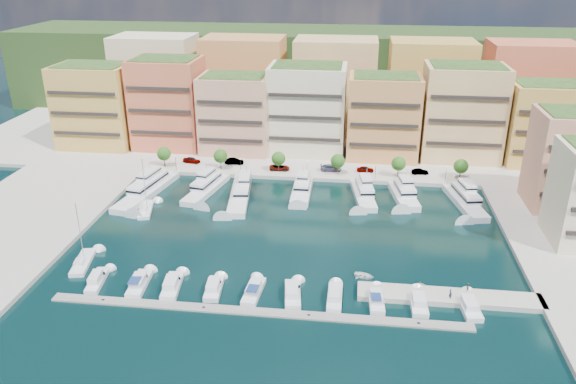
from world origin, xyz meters
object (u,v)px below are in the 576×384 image
Objects in this scene: yacht_1 at (207,187)px; yacht_3 at (302,189)px; cruiser_0 at (97,281)px; car_3 at (331,168)px; cruiser_3 at (214,289)px; cruiser_8 at (418,303)px; tree_0 at (164,154)px; cruiser_1 at (139,284)px; car_5 at (420,172)px; cruiser_4 at (254,292)px; yacht_4 at (363,193)px; tree_1 at (220,156)px; cruiser_7 at (376,300)px; lamppost_1 at (240,163)px; lamppost_3 at (376,169)px; car_0 at (192,160)px; tender_1 at (420,284)px; cruiser_5 at (293,294)px; yacht_2 at (241,192)px; cruiser_2 at (172,286)px; tender_0 at (364,276)px; yacht_0 at (148,188)px; car_1 at (234,161)px; cruiser_6 at (335,297)px; cruiser_9 at (469,307)px; tree_4 at (399,164)px; tree_5 at (461,166)px; yacht_6 at (465,200)px; lamppost_4 at (446,172)px; sailboat_2 at (146,210)px; tree_2 at (278,159)px; lamppost_2 at (307,166)px; sailboat_0 at (83,263)px; car_4 at (365,169)px; person_0 at (450,294)px; person_1 at (467,287)px.

yacht_1 is 1.25× the size of yacht_3.
cruiser_0 is 1.47× the size of car_3.
cruiser_8 is at bearing -0.00° from cruiser_3.
tree_0 is 0.98× the size of car_3.
yacht_3 is at bearing 61.53° from cruiser_1.
yacht_3 reaches higher than car_5.
car_5 is (23.93, 0.33, -0.10)m from car_3.
yacht_4 is at bearing 67.02° from cruiser_4.
tree_1 is 71.35m from cruiser_7.
lamppost_3 is (36.00, 0.00, 0.00)m from lamppost_1.
cruiser_3 is at bearing -83.44° from lamppost_1.
car_0 is 1.10× the size of car_5.
cruiser_7 is at bearing 136.63° from tender_1.
car_3 reaches higher than cruiser_5.
cruiser_0 is (-33.14, -46.24, -0.66)m from yacht_3.
cruiser_0 is (-18.17, -42.50, -0.66)m from yacht_2.
cruiser_2 is 35.43m from tender_0.
yacht_0 reaches higher than car_5.
yacht_2 is 20.64m from car_1.
cruiser_6 is (21.65, -0.01, -0.00)m from cruiser_3.
cruiser_1 reaches higher than cruiser_9.
car_0 is at bearing 133.07° from yacht_2.
cruiser_3 is at bearing -121.50° from tree_4.
lamppost_1 is at bearing 116.70° from cruiser_6.
tree_5 is 0.68× the size of cruiser_9.
yacht_6 is at bearing -16.22° from tender_0.
yacht_1 is 52.16m from cruiser_5.
car_3 reaches higher than cruiser_1.
car_3 is at bearing 158.44° from lamppost_3.
tree_4 is at bearing 169.15° from lamppost_4.
sailboat_2 reaches higher than tree_1.
yacht_0 reaches higher than tender_0.
lamppost_3 is at bearing -101.89° from car_1.
yacht_2 is at bearing 1.81° from yacht_0.
lamppost_3 is at bearing 68.18° from cruiser_4.
lamppost_2 is at bearing -16.04° from tree_2.
cruiser_2 is 1.03× the size of cruiser_4.
tender_0 is (30.54, -34.42, -0.82)m from yacht_2.
yacht_0 is at bearing 100.61° from car_5.
yacht_0 is at bearing 89.52° from sailboat_0.
lamppost_1 is at bearing 127.24° from cruiser_8.
tree_4 is 1.49× the size of tender_0.
lamppost_4 is 0.23× the size of yacht_4.
yacht_6 is 62.30m from cruiser_4.
person_0 is (14.37, -59.30, 0.15)m from car_4.
yacht_3 is 39.61m from yacht_6.
cruiser_0 is at bearing -46.96° from sailboat_0.
cruiser_6 is at bearing -179.99° from cruiser_9.
lamppost_1 is at bearing -82.86° from person_1.
tree_5 is at bearing 11.88° from yacht_1.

